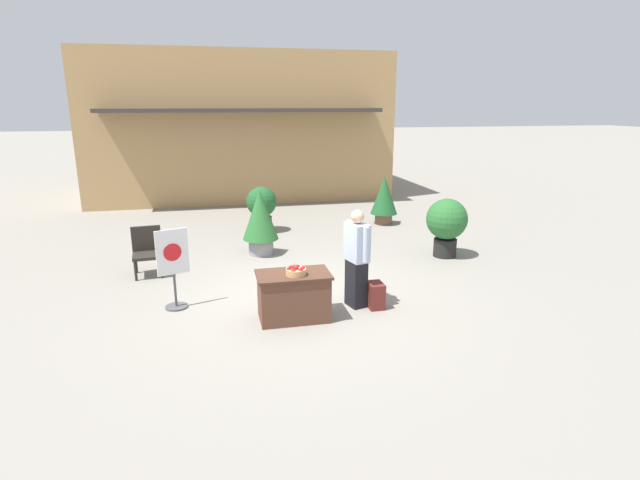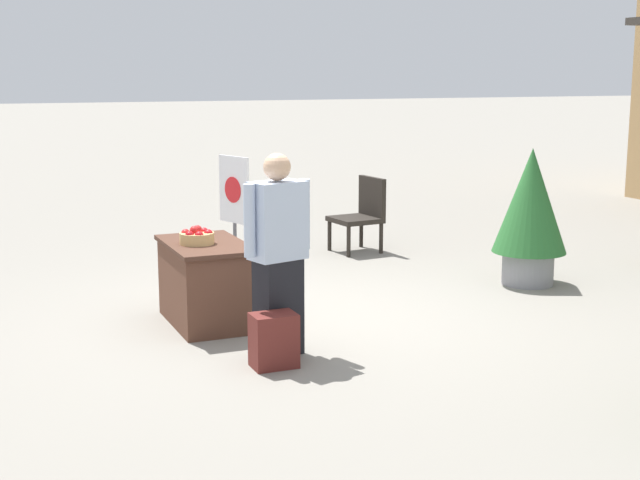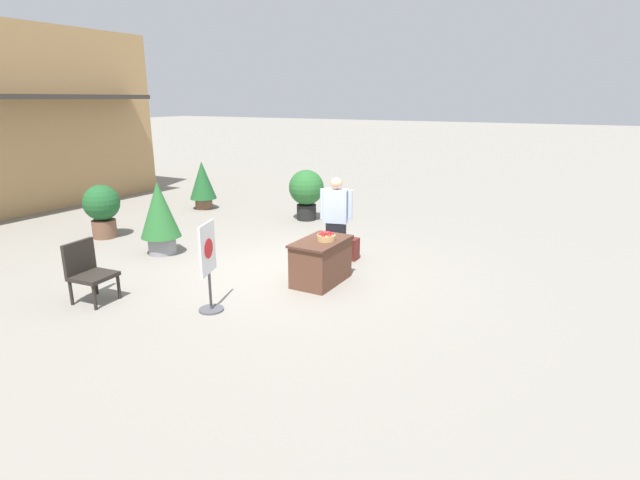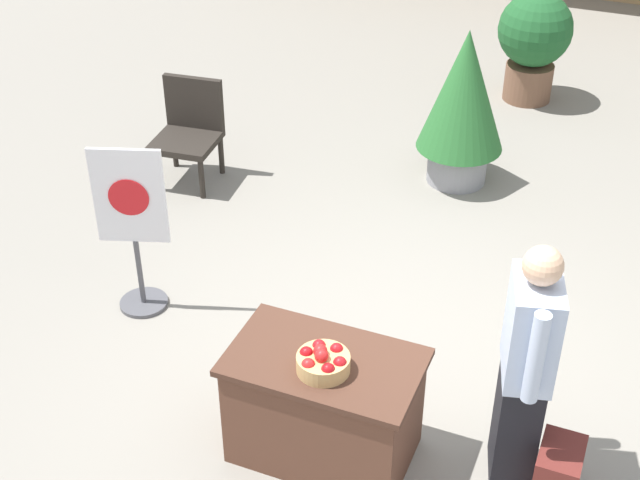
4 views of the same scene
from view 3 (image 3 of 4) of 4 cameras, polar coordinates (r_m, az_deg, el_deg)
ground_plane at (r=9.02m, az=-3.35°, el=-3.49°), size 120.00×120.00×0.00m
display_table at (r=8.32m, az=0.12°, el=-2.45°), size 1.12×0.67×0.74m
apple_basket at (r=8.18m, az=0.72°, el=0.38°), size 0.30×0.30×0.16m
person_visitor at (r=9.25m, az=1.85°, el=2.30°), size 0.36×0.59×1.61m
backpack at (r=9.59m, az=3.37°, el=-0.98°), size 0.24×0.34×0.42m
poster_board at (r=7.29m, az=-12.62°, el=-2.85°), size 0.49×0.36×1.32m
patio_chair at (r=8.31m, az=-25.03°, el=-3.06°), size 0.61×0.61×0.93m
potted_plant_far_right at (r=14.30m, az=-13.28°, el=6.41°), size 0.73×0.73×1.32m
potted_plant_near_left at (r=10.26m, az=-17.87°, el=2.82°), size 0.78×0.78×1.45m
potted_plant_near_right at (r=12.62m, az=-1.57°, el=5.68°), size 0.88×0.88×1.27m
potted_plant_far_left at (r=11.97m, az=-23.65°, el=3.43°), size 0.78×0.78×1.18m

